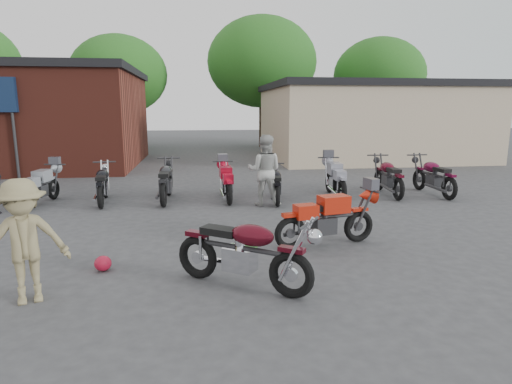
{
  "coord_description": "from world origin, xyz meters",
  "views": [
    {
      "loc": [
        -0.25,
        -6.4,
        2.53
      ],
      "look_at": [
        0.87,
        1.85,
        0.9
      ],
      "focal_mm": 30.0,
      "sensor_mm": 36.0,
      "label": 1
    }
  ],
  "objects": [
    {
      "name": "ground",
      "position": [
        0.0,
        0.0,
        0.0
      ],
      "size": [
        90.0,
        90.0,
        0.0
      ],
      "primitive_type": "plane",
      "color": "#39393C"
    },
    {
      "name": "stucco_building",
      "position": [
        8.5,
        15.0,
        1.75
      ],
      "size": [
        10.0,
        8.0,
        3.5
      ],
      "primitive_type": "cube",
      "color": "tan",
      "rests_on": "ground"
    },
    {
      "name": "tree_1",
      "position": [
        -5.0,
        22.0,
        3.7
      ],
      "size": [
        5.92,
        5.92,
        7.4
      ],
      "primitive_type": null,
      "color": "#1C5817",
      "rests_on": "ground"
    },
    {
      "name": "tree_2",
      "position": [
        4.0,
        22.0,
        4.4
      ],
      "size": [
        7.04,
        7.04,
        8.8
      ],
      "primitive_type": null,
      "color": "#1C5817",
      "rests_on": "ground"
    },
    {
      "name": "tree_3",
      "position": [
        12.0,
        22.0,
        3.8
      ],
      "size": [
        6.08,
        6.08,
        7.6
      ],
      "primitive_type": null,
      "color": "#1C5817",
      "rests_on": "ground"
    },
    {
      "name": "vintage_motorcycle",
      "position": [
        0.37,
        -0.68,
        0.61
      ],
      "size": [
        2.12,
        1.77,
        1.22
      ],
      "primitive_type": null,
      "rotation": [
        0.0,
        0.0,
        -0.61
      ],
      "color": "#460813",
      "rests_on": "ground"
    },
    {
      "name": "sportbike",
      "position": [
        2.11,
        1.04,
        0.57
      ],
      "size": [
        2.05,
        1.03,
        1.14
      ],
      "primitive_type": null,
      "rotation": [
        0.0,
        0.0,
        0.2
      ],
      "color": "red",
      "rests_on": "ground"
    },
    {
      "name": "helmet",
      "position": [
        -1.79,
        0.28,
        0.12
      ],
      "size": [
        0.29,
        0.29,
        0.25
      ],
      "primitive_type": "ellipsoid",
      "rotation": [
        0.0,
        0.0,
        -0.1
      ],
      "color": "#AA122B",
      "rests_on": "ground"
    },
    {
      "name": "person_light",
      "position": [
        1.47,
        4.54,
        0.93
      ],
      "size": [
        1.06,
        0.91,
        1.87
      ],
      "primitive_type": "imported",
      "rotation": [
        0.0,
        0.0,
        2.89
      ],
      "color": "#A9AAA5",
      "rests_on": "ground"
    },
    {
      "name": "person_tan",
      "position": [
        -2.52,
        -0.72,
        0.83
      ],
      "size": [
        1.22,
        0.94,
        1.66
      ],
      "primitive_type": "imported",
      "rotation": [
        0.0,
        0.0,
        0.34
      ],
      "color": "#897C55",
      "rests_on": "ground"
    },
    {
      "name": "row_bike_1",
      "position": [
        -4.42,
        5.47,
        0.55
      ],
      "size": [
        0.9,
        1.96,
        1.09
      ],
      "primitive_type": null,
      "rotation": [
        0.0,
        0.0,
        1.42
      ],
      "color": "#9BA1AA",
      "rests_on": "ground"
    },
    {
      "name": "row_bike_2",
      "position": [
        -2.83,
        5.46,
        0.57
      ],
      "size": [
        0.87,
        2.03,
        1.14
      ],
      "primitive_type": null,
      "rotation": [
        0.0,
        0.0,
        1.69
      ],
      "color": "black",
      "rests_on": "ground"
    },
    {
      "name": "row_bike_3",
      "position": [
        -1.15,
        5.48,
        0.61
      ],
      "size": [
        0.76,
        2.14,
        1.23
      ],
      "primitive_type": null,
      "rotation": [
        0.0,
        0.0,
        1.54
      ],
      "color": "black",
      "rests_on": "ground"
    },
    {
      "name": "row_bike_4",
      "position": [
        0.51,
        5.39,
        0.56
      ],
      "size": [
        0.71,
        1.94,
        1.11
      ],
      "primitive_type": null,
      "rotation": [
        0.0,
        0.0,
        1.61
      ],
      "color": "red",
      "rests_on": "ground"
    },
    {
      "name": "row_bike_5",
      "position": [
        1.86,
        5.03,
        0.53
      ],
      "size": [
        0.82,
        1.9,
        1.07
      ],
      "primitive_type": null,
      "rotation": [
        0.0,
        0.0,
        1.45
      ],
      "color": "black",
      "rests_on": "ground"
    },
    {
      "name": "row_bike_6",
      "position": [
        3.65,
        5.31,
        0.59
      ],
      "size": [
        0.82,
        2.09,
        1.19
      ],
      "primitive_type": null,
      "rotation": [
        0.0,
        0.0,
        1.5
      ],
      "color": "#9696A4",
      "rests_on": "ground"
    },
    {
      "name": "row_bike_7",
      "position": [
        5.3,
        5.43,
        0.61
      ],
      "size": [
        0.83,
        2.15,
        1.23
      ],
      "primitive_type": null,
      "rotation": [
        0.0,
        0.0,
        1.51
      ],
      "color": "#510A19",
      "rests_on": "ground"
    },
    {
      "name": "row_bike_8",
      "position": [
        6.65,
        5.3,
        0.62
      ],
      "size": [
        0.79,
        2.15,
        1.23
      ],
      "primitive_type": null,
      "rotation": [
        0.0,
        0.0,
        1.61
      ],
      "color": "#590B2A",
      "rests_on": "ground"
    }
  ]
}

